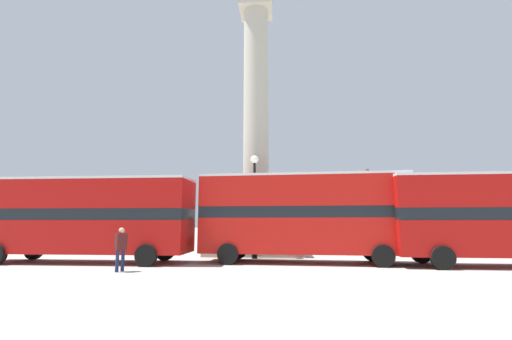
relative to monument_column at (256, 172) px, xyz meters
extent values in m
plane|color=#ADA89E|center=(0.00, 0.00, -5.32)|extent=(200.00, 200.00, 0.00)
cube|color=#ADA593|center=(0.00, 0.00, -4.73)|extent=(5.98, 5.98, 1.18)
cube|color=#ADA593|center=(0.00, 0.00, -3.55)|extent=(4.31, 4.31, 1.18)
cylinder|color=#ADA593|center=(0.00, 0.00, 4.42)|extent=(1.74, 1.74, 14.74)
cube|color=#ADA593|center=(0.00, 0.00, 12.24)|extent=(2.35, 2.35, 0.90)
cube|color=#A80F0C|center=(-8.16, -5.93, -4.02)|extent=(10.48, 2.62, 1.60)
cube|color=black|center=(-8.16, -5.93, -2.95)|extent=(10.48, 2.57, 0.55)
cube|color=#A80F0C|center=(-8.16, -5.93, -1.96)|extent=(10.48, 2.62, 1.42)
cube|color=silver|center=(-8.16, -5.93, -1.19)|extent=(10.48, 2.62, 0.12)
cylinder|color=black|center=(-4.49, -4.70, -4.82)|extent=(1.00, 0.31, 1.00)
cylinder|color=black|center=(-4.51, -7.23, -4.82)|extent=(1.00, 0.31, 1.00)
cylinder|color=black|center=(-11.81, -4.63, -4.82)|extent=(1.00, 0.31, 1.00)
cube|color=#B7140F|center=(2.72, -5.27, -3.96)|extent=(10.29, 3.13, 1.71)
cube|color=black|center=(2.72, -5.27, -2.83)|extent=(10.29, 3.08, 0.55)
cube|color=#B7140F|center=(2.72, -5.27, -1.81)|extent=(10.29, 3.13, 1.49)
cube|color=silver|center=(2.72, -5.27, -1.00)|extent=(10.29, 3.13, 0.12)
cylinder|color=black|center=(6.34, -4.27, -4.82)|extent=(1.02, 0.36, 1.00)
cylinder|color=black|center=(6.18, -6.74, -4.82)|extent=(1.02, 0.36, 1.00)
cylinder|color=black|center=(-0.74, -3.81, -4.82)|extent=(1.02, 0.36, 1.00)
cylinder|color=black|center=(-0.91, -6.27, -4.82)|extent=(1.02, 0.36, 1.00)
cylinder|color=black|center=(8.54, -4.94, -4.82)|extent=(1.01, 0.33, 1.00)
cylinder|color=black|center=(8.47, -7.36, -4.82)|extent=(1.01, 0.33, 1.00)
cube|color=#ADA593|center=(8.60, 4.81, -3.82)|extent=(3.94, 3.53, 2.99)
ellipsoid|color=brown|center=(8.60, 4.81, -0.70)|extent=(2.45, 1.84, 0.90)
cone|color=brown|center=(9.58, 5.31, -0.29)|extent=(1.00, 0.84, 0.95)
cylinder|color=brown|center=(8.60, 4.81, 0.20)|extent=(0.36, 0.36, 0.90)
sphere|color=brown|center=(8.60, 4.81, 0.79)|extent=(0.28, 0.28, 0.28)
cylinder|color=brown|center=(9.14, 5.37, -1.74)|extent=(0.20, 0.20, 1.17)
cylinder|color=brown|center=(9.37, 4.92, -1.74)|extent=(0.20, 0.20, 1.17)
cylinder|color=brown|center=(7.84, 4.70, -1.74)|extent=(0.20, 0.20, 1.17)
cylinder|color=brown|center=(8.06, 4.26, -1.74)|extent=(0.20, 0.20, 1.17)
cylinder|color=black|center=(0.15, -3.39, -5.12)|extent=(0.31, 0.31, 0.40)
cylinder|color=black|center=(0.15, -3.39, -2.64)|extent=(0.14, 0.14, 5.36)
sphere|color=white|center=(0.15, -3.39, 0.27)|extent=(0.46, 0.46, 0.46)
cylinder|color=#192347|center=(-5.03, -8.97, -4.89)|extent=(0.14, 0.14, 0.86)
cylinder|color=#192347|center=(-4.90, -8.75, -4.89)|extent=(0.14, 0.14, 0.86)
cube|color=#471919|center=(-4.96, -8.86, -4.12)|extent=(0.40, 0.49, 0.68)
sphere|color=tan|center=(-4.96, -8.86, -3.66)|extent=(0.23, 0.23, 0.23)
camera|label=1|loc=(1.58, -22.80, -3.32)|focal=24.00mm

